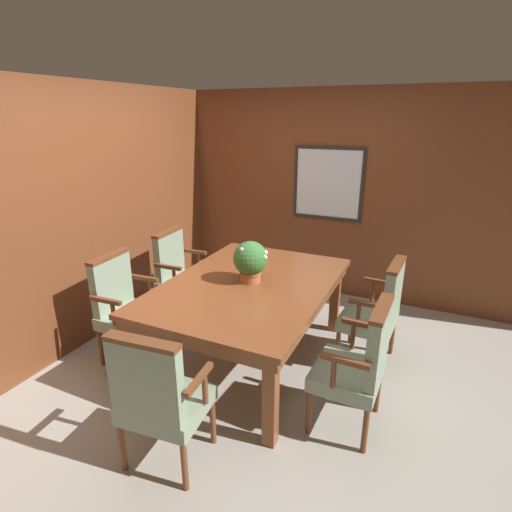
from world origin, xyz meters
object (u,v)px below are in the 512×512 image
(dining_table, at_px, (249,292))
(potted_plant, at_px, (250,260))
(chair_left_near, at_px, (124,303))
(chair_head_near, at_px, (159,395))
(chair_left_far, at_px, (179,272))
(chair_right_near, at_px, (359,362))
(chair_right_far, at_px, (378,309))

(dining_table, xyz_separation_m, potted_plant, (-0.00, 0.04, 0.29))
(chair_left_near, bearing_deg, chair_head_near, -132.66)
(chair_left_far, xyz_separation_m, chair_right_near, (2.12, -0.88, 0.00))
(chair_left_near, bearing_deg, chair_right_near, -93.88)
(dining_table, distance_m, chair_right_near, 1.16)
(chair_left_near, height_order, chair_right_far, same)
(chair_left_far, bearing_deg, chair_left_near, 177.04)
(dining_table, distance_m, chair_right_far, 1.14)
(chair_right_far, xyz_separation_m, potted_plant, (-1.05, -0.40, 0.43))
(chair_left_far, distance_m, chair_left_near, 0.86)
(chair_head_near, relative_size, chair_right_near, 1.00)
(dining_table, height_order, chair_head_near, chair_head_near)
(chair_left_far, bearing_deg, chair_right_near, -115.51)
(dining_table, relative_size, chair_left_near, 1.94)
(chair_left_far, height_order, potted_plant, potted_plant)
(chair_right_far, bearing_deg, dining_table, -64.22)
(chair_right_far, distance_m, chair_right_near, 0.87)
(chair_left_near, height_order, chair_right_near, same)
(dining_table, xyz_separation_m, chair_head_near, (0.02, -1.30, -0.14))
(potted_plant, bearing_deg, chair_right_far, 20.68)
(chair_head_near, height_order, potted_plant, potted_plant)
(chair_left_far, relative_size, potted_plant, 2.71)
(chair_left_far, distance_m, chair_head_near, 2.05)
(chair_head_near, distance_m, potted_plant, 1.41)
(chair_right_far, bearing_deg, chair_left_far, -86.75)
(chair_left_far, bearing_deg, chair_right_far, -93.12)
(chair_left_far, height_order, chair_right_far, same)
(chair_head_near, bearing_deg, chair_right_far, -126.09)
(chair_left_near, xyz_separation_m, chair_right_far, (2.11, 0.85, 0.00))
(chair_right_near, bearing_deg, chair_right_far, -177.76)
(chair_left_far, relative_size, chair_head_near, 1.00)
(chair_head_near, bearing_deg, chair_left_near, -44.81)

